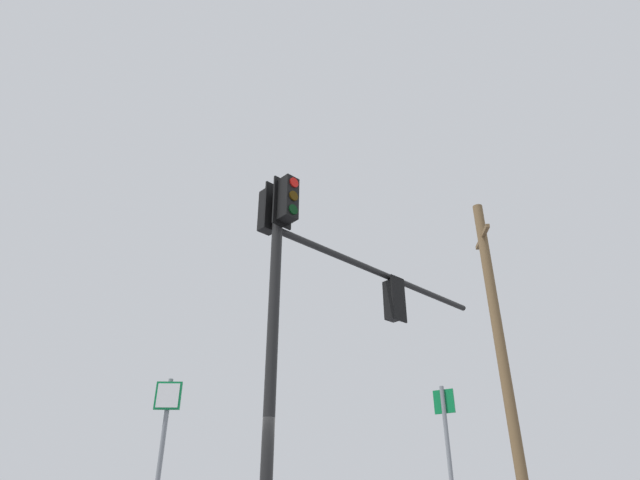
# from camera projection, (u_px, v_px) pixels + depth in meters

# --- Properties ---
(signal_mast_assembly) EXTENTS (3.25, 6.06, 6.97)m
(signal_mast_assembly) POSITION_uv_depth(u_px,v_px,m) (318.00, 288.00, 9.98)
(signal_mast_assembly) COLOR black
(signal_mast_assembly) RESTS_ON ground
(utility_pole_wooden) EXTENTS (0.61, 1.60, 10.53)m
(utility_pole_wooden) POSITION_uv_depth(u_px,v_px,m) (502.00, 354.00, 15.51)
(utility_pole_wooden) COLOR brown
(utility_pole_wooden) RESTS_ON ground
(route_sign_primary) EXTENTS (0.37, 0.18, 2.97)m
(route_sign_primary) POSITION_uv_depth(u_px,v_px,m) (160.00, 459.00, 7.34)
(route_sign_primary) COLOR slate
(route_sign_primary) RESTS_ON ground
(route_sign_secondary) EXTENTS (0.35, 0.13, 3.02)m
(route_sign_secondary) POSITION_uv_depth(u_px,v_px,m) (450.00, 464.00, 8.01)
(route_sign_secondary) COLOR slate
(route_sign_secondary) RESTS_ON ground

